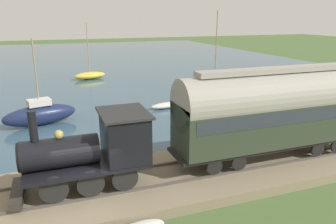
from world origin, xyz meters
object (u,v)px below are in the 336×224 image
Objects in this scene: rowboat_mid_harbor at (166,105)px; passenger_coach at (272,109)px; sailboat_blue at (215,88)px; sailboat_yellow at (90,75)px; steam_locomotive at (98,146)px; rowboat_off_pier at (211,111)px; sailboat_navy at (40,114)px.

passenger_coach is at bearing 176.90° from rowboat_mid_harbor.
sailboat_yellow is at bearing 37.30° from sailboat_blue.
rowboat_off_pier is (9.26, -10.03, -2.04)m from steam_locomotive.
rowboat_mid_harbor is 3.82m from rowboat_off_pier.
sailboat_navy is (10.92, 2.43, -1.51)m from steam_locomotive.
rowboat_mid_harbor is (0.99, -9.70, -0.52)m from sailboat_navy.
rowboat_off_pier is (-18.02, -7.03, -0.24)m from sailboat_yellow.
passenger_coach is 4.05× the size of rowboat_off_pier.
sailboat_yellow is (27.28, -3.00, -1.80)m from steam_locomotive.
sailboat_blue is 3.14× the size of rowboat_off_pier.
sailboat_blue is (14.86, -13.29, -1.66)m from steam_locomotive.
sailboat_yellow reaches higher than rowboat_mid_harbor.
sailboat_blue is 6.72m from rowboat_mid_harbor.
sailboat_blue is at bearing 18.66° from rowboat_off_pier.
steam_locomotive is at bearing 139.92° from rowboat_mid_harbor.
sailboat_blue is 1.19× the size of sailboat_yellow.
sailboat_blue reaches higher than sailboat_navy.
passenger_coach is 1.29× the size of sailboat_blue.
steam_locomotive is 0.55× the size of passenger_coach.
steam_locomotive reaches higher than rowboat_mid_harbor.
steam_locomotive is 2.21× the size of rowboat_off_pier.
sailboat_yellow is (27.28, 5.43, -2.53)m from passenger_coach.
sailboat_navy is at bearing 87.17° from rowboat_mid_harbor.
rowboat_mid_harbor is at bearing 113.76° from sailboat_blue.
passenger_coach is 15.57m from sailboat_navy.
sailboat_blue is at bearing -91.19° from sailboat_navy.
rowboat_off_pier is at bearing -142.54° from rowboat_mid_harbor.
steam_locomotive is 8.47m from passenger_coach.
passenger_coach is 1.69× the size of sailboat_navy.
rowboat_off_pier is (-2.65, -2.76, -0.02)m from rowboat_mid_harbor.
sailboat_blue is at bearing -41.81° from steam_locomotive.
sailboat_blue is at bearing -72.57° from rowboat_mid_harbor.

